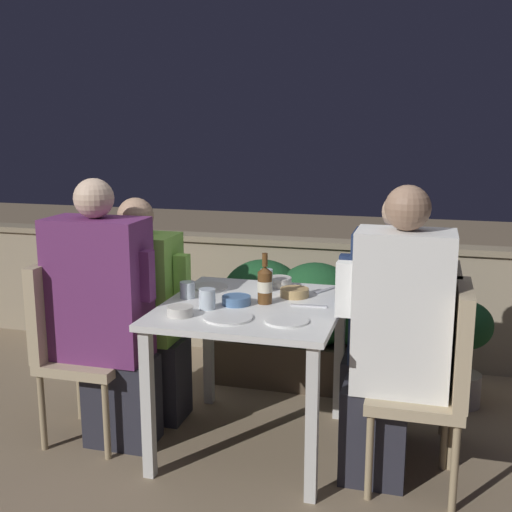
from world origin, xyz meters
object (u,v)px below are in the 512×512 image
Objects in this scene: chair_left_near at (71,335)px; person_green_blouse at (145,310)px; person_white_polo at (394,339)px; beer_bottle at (265,284)px; person_purple_stripe at (105,315)px; person_navy_jumper at (391,323)px; chair_right_far at (432,344)px; potted_plant at (465,342)px; chair_left_far at (112,318)px; chair_right_near at (440,371)px.

person_green_blouse is (0.26, 0.31, 0.06)m from chair_left_near.
person_white_polo reaches higher than beer_bottle.
person_white_polo is (1.38, -0.01, 0.01)m from person_purple_stripe.
beer_bottle is (-0.59, -0.16, 0.19)m from person_navy_jumper.
chair_right_far is at bearing -0.00° from person_navy_jumper.
chair_left_near is at bearing -169.32° from chair_right_far.
person_purple_stripe is 1.58m from chair_right_far.
person_green_blouse reaches higher than beer_bottle.
chair_right_far is 1.50× the size of potted_plant.
person_navy_jumper is at bearing 95.98° from person_white_polo.
beer_bottle is at bearing -10.99° from person_green_blouse.
chair_left_near is at bearing 180.00° from person_purple_stripe.
chair_left_far is 1.00× the size of chair_right_far.
person_green_blouse is at bearing 0.00° from chair_left_far.
chair_right_far is at bearing 64.65° from person_white_polo.
person_purple_stripe is 0.99× the size of person_white_polo.
person_purple_stripe is 0.35m from chair_left_far.
person_green_blouse is 1.78m from potted_plant.
beer_bottle is at bearing 12.72° from person_purple_stripe.
person_green_blouse is 0.95× the size of person_navy_jumper.
person_white_polo is (1.32, -0.32, 0.07)m from person_green_blouse.
potted_plant is (0.15, 0.91, -0.17)m from chair_right_near.
potted_plant is (0.35, 0.91, -0.29)m from person_white_polo.
potted_plant is at bearing 17.69° from chair_left_far.
chair_right_near is (1.51, -0.32, -0.06)m from person_green_blouse.
person_green_blouse is at bearing 49.49° from chair_left_near.
beer_bottle reaches higher than chair_left_near.
chair_right_near is at bearing -99.37° from potted_plant.
person_green_blouse is 1.48m from chair_right_far.
chair_left_near is at bearing -101.49° from chair_left_far.
chair_left_near is 1.77m from chair_right_far.
chair_right_near is 0.42m from person_navy_jumper.
person_white_polo is 0.40m from chair_right_far.
person_purple_stripe reaches higher than chair_right_far.
chair_right_near is (1.77, -0.01, 0.00)m from chair_left_near.
beer_bottle reaches higher than chair_left_far.
potted_plant is (1.92, 0.90, -0.17)m from chair_left_near.
person_purple_stripe reaches higher than beer_bottle.
chair_left_near is 1.58m from person_navy_jumper.
chair_right_near is at bearing -55.87° from person_navy_jumper.
person_purple_stripe reaches higher than person_green_blouse.
person_purple_stripe is at bearing -152.50° from potted_plant.
chair_right_near reaches higher than potted_plant.
person_navy_jumper is at bearing 0.98° from person_green_blouse.
chair_right_near is at bearing -11.91° from person_green_blouse.
beer_bottle is at bearing 10.18° from chair_left_near.
chair_right_far is 0.62m from potted_plant.
chair_left_far is 1.96m from potted_plant.
person_white_polo reaches higher than person_purple_stripe.
chair_right_near is 1.50× the size of potted_plant.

